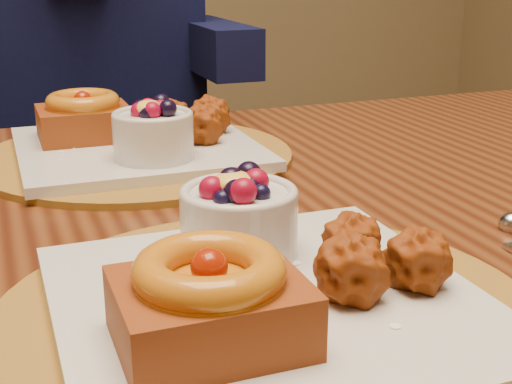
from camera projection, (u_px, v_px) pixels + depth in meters
dining_table at (187, 290)px, 0.70m from camera, size 1.60×0.90×0.76m
place_setting_near at (262, 287)px, 0.48m from camera, size 0.38×0.38×0.09m
place_setting_far at (135, 140)px, 0.86m from camera, size 0.38×0.38×0.09m
chair_far at (124, 184)px, 1.48m from camera, size 0.55×0.55×0.98m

